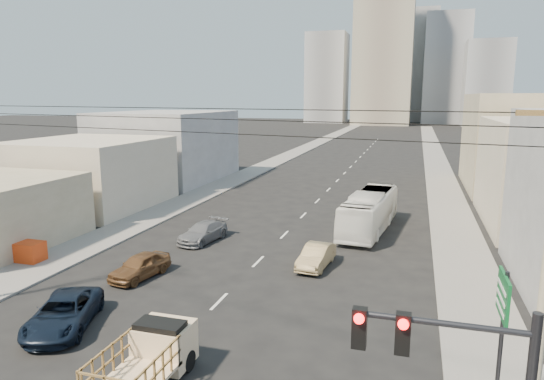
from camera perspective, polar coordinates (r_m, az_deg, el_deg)
The scene contains 21 objects.
sidewalk_left at distance 85.20m, azimuth 2.60°, elevation 4.36°, with size 3.50×180.00×0.12m, color slate.
sidewalk_right at distance 82.79m, azimuth 18.62°, elevation 3.62°, with size 3.50×180.00×0.12m, color slate.
lane_dashes at distance 66.44m, azimuth 8.91°, elevation 2.37°, with size 0.15×104.00×0.01m.
flatbed_pickup at distance 17.66m, azimuth -14.37°, elevation -18.38°, with size 1.95×4.41×1.90m.
navy_pickup at distance 22.83m, azimuth -23.32°, elevation -13.16°, with size 2.24×4.85×1.35m, color black.
city_bus at distance 36.13m, azimuth 11.38°, elevation -2.46°, with size 2.43×10.39×2.89m, color white.
sedan_brown at distance 27.46m, azimuth -15.26°, elevation -8.61°, with size 1.55×3.85×1.31m, color brown.
sedan_tan at distance 28.24m, azimuth 5.23°, elevation -7.75°, with size 1.36×3.90×1.28m, color #9D865C.
sedan_grey at distance 33.31m, azimuth -8.12°, elevation -4.93°, with size 1.78×4.37×1.27m, color slate.
green_sign at distance 15.09m, azimuth 25.44°, elevation -13.16°, with size 0.18×1.60×5.00m.
utility_pole at distance 12.35m, azimuth 29.31°, elevation -11.62°, with size 1.80×0.24×10.00m.
overhead_wires at distance 16.19m, azimuth -15.89°, elevation 8.14°, with size 23.01×5.02×0.72m.
crate_stack at distance 32.22m, azimuth -26.81°, elevation -6.46°, with size 1.80×1.20×1.14m.
bldg_right_far at distance 57.50m, azimuth 28.00°, elevation 4.96°, with size 12.00×16.00×10.00m, color tan.
bldg_left_mid at distance 46.00m, azimuth -20.62°, elevation 1.86°, with size 11.00×12.00×6.00m, color #C0B39B.
bldg_left_far at distance 58.67m, azimuth -12.25°, elevation 5.08°, with size 12.00×16.00×8.00m, color gray.
high_rise_tower at distance 183.75m, azimuth 13.07°, elevation 16.91°, with size 20.00×20.00×60.00m, color gray.
midrise_ne at distance 197.67m, azimuth 19.78°, elevation 13.20°, with size 16.00×16.00×40.00m, color gray.
midrise_nw at distance 195.41m, azimuth 6.49°, elevation 12.91°, with size 15.00×15.00×34.00m, color gray.
midrise_back at distance 212.55m, azimuth 16.29°, elevation 13.73°, with size 18.00×18.00×44.00m, color gray.
midrise_east at distance 178.51m, azimuth 23.91°, elevation 11.31°, with size 14.00×14.00×28.00m, color gray.
Camera 1 is at (8.64, -12.17, 9.61)m, focal length 32.00 mm.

